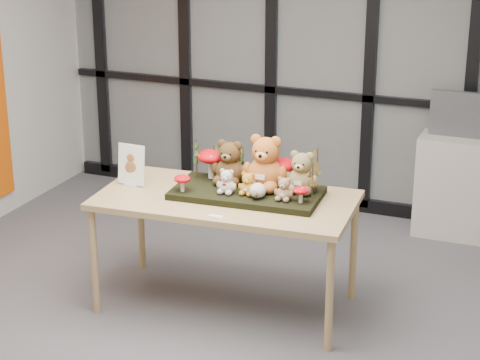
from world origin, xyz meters
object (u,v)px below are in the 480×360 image
at_px(bear_tan_back, 302,170).
at_px(mushroom_front_right, 301,194).
at_px(mushroom_back_left, 211,163).
at_px(sign_holder, 131,167).
at_px(bear_small_yellow, 248,182).
at_px(cabinet, 456,187).
at_px(mushroom_back_right, 283,171).
at_px(bear_brown_medium, 230,160).
at_px(bear_beige_small, 284,187).
at_px(bear_pooh_yellow, 266,159).
at_px(plush_cream_hedgehog, 258,190).
at_px(bear_white_bow, 227,180).
at_px(monitor, 463,115).
at_px(display_table, 226,206).
at_px(mushroom_front_left, 182,182).
at_px(diorama_tray, 247,193).

xyz_separation_m(bear_tan_back, mushroom_front_right, (0.06, -0.20, -0.10)).
height_order(mushroom_back_left, sign_holder, sign_holder).
bearing_deg(bear_small_yellow, cabinet, 55.89).
xyz_separation_m(sign_holder, cabinet, (1.98, 1.93, -0.52)).
bearing_deg(mushroom_front_right, mushroom_back_right, 129.93).
bearing_deg(bear_brown_medium, bear_beige_small, -24.44).
bearing_deg(bear_pooh_yellow, mushroom_front_right, -33.21).
height_order(plush_cream_hedgehog, sign_holder, sign_holder).
xyz_separation_m(bear_tan_back, mushroom_back_left, (-0.68, 0.03, -0.04)).
relative_size(bear_white_bow, cabinet, 0.22).
bearing_deg(mushroom_front_right, bear_brown_medium, 162.86).
relative_size(mushroom_back_left, monitor, 0.43).
distance_m(bear_tan_back, bear_beige_small, 0.21).
xyz_separation_m(bear_small_yellow, mushroom_back_left, (-0.36, 0.22, 0.03)).
distance_m(display_table, plush_cream_hedgehog, 0.30).
bearing_deg(cabinet, display_table, -123.86).
bearing_deg(bear_beige_small, mushroom_front_right, -5.84).
xyz_separation_m(bear_tan_back, mushroom_front_left, (-0.75, -0.30, -0.09)).
relative_size(bear_brown_medium, bear_beige_small, 1.95).
relative_size(diorama_tray, plush_cream_hedgehog, 8.93).
bearing_deg(cabinet, bear_small_yellow, -120.36).
relative_size(bear_brown_medium, bear_small_yellow, 1.97).
relative_size(bear_beige_small, mushroom_front_left, 1.37).
xyz_separation_m(bear_beige_small, monitor, (0.86, 1.93, 0.10)).
distance_m(mushroom_back_right, mushroom_front_right, 0.34).
bearing_deg(monitor, bear_white_bow, -122.77).
relative_size(display_table, bear_small_yellow, 10.39).
distance_m(bear_white_bow, monitor, 2.32).
bearing_deg(bear_white_bow, mushroom_front_right, -1.95).
distance_m(plush_cream_hedgehog, sign_holder, 0.95).
height_order(bear_beige_small, plush_cream_hedgehog, bear_beige_small).
xyz_separation_m(bear_small_yellow, mushroom_back_right, (0.16, 0.25, 0.02)).
bearing_deg(sign_holder, cabinet, 46.95).
distance_m(display_table, sign_holder, 0.73).
relative_size(display_table, plush_cream_hedgehog, 16.01).
bearing_deg(bear_small_yellow, mushroom_front_right, -5.53).
bearing_deg(bear_small_yellow, bear_white_bow, -172.52).
height_order(plush_cream_hedgehog, monitor, monitor).
bearing_deg(cabinet, bear_white_bow, -123.02).
relative_size(bear_tan_back, sign_holder, 1.06).
bearing_deg(mushroom_front_left, bear_pooh_yellow, 28.87).
bearing_deg(monitor, mushroom_back_left, -130.86).
relative_size(bear_tan_back, plush_cream_hedgehog, 2.79).
bearing_deg(display_table, bear_white_bow, -58.48).
xyz_separation_m(display_table, mushroom_back_left, (-0.20, 0.21, 0.22)).
distance_m(bear_brown_medium, bear_white_bow, 0.22).
relative_size(display_table, bear_beige_small, 10.29).
relative_size(bear_white_bow, bear_beige_small, 1.07).
xyz_separation_m(mushroom_back_right, monitor, (0.96, 1.67, 0.08)).
bearing_deg(mushroom_front_right, bear_small_yellow, 178.21).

